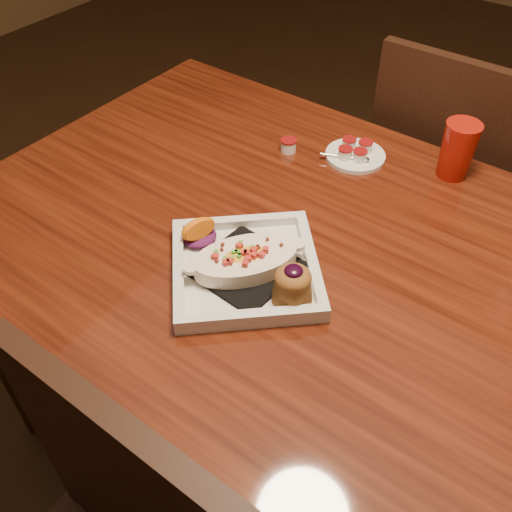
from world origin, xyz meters
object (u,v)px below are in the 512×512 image
Objects in this scene: table at (334,297)px; saucer at (354,154)px; chair_far at (448,194)px; plate at (250,267)px; red_tumbler at (458,150)px.

saucer is (-0.14, 0.30, 0.11)m from table.
table is 0.65m from chair_far.
plate is 2.89× the size of red_tumbler.
chair_far is 7.67× the size of red_tumbler.
red_tumbler is (0.20, 0.07, 0.05)m from saucer.
red_tumbler reaches higher than table.
red_tumbler reaches higher than plate.
red_tumbler is (0.06, 0.37, 0.16)m from table.
chair_far is 2.66× the size of plate.
chair_far reaches higher than red_tumbler.
red_tumbler is (0.16, 0.49, 0.04)m from plate.
saucer is (-0.14, -0.33, 0.25)m from chair_far.
table is at bearing 90.00° from chair_far.
saucer is at bearing 67.19° from chair_far.
saucer is at bearing 115.05° from table.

